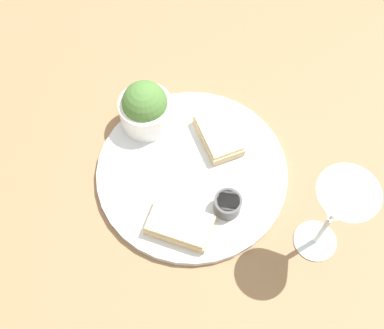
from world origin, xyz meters
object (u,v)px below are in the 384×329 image
at_px(wine_glass, 338,208).
at_px(cheese_toast_far, 180,225).
at_px(sauce_ramekin, 228,204).
at_px(salad_bowl, 145,108).
at_px(cheese_toast_near, 218,135).

bearing_deg(wine_glass, cheese_toast_far, -153.02).
bearing_deg(sauce_ramekin, wine_glass, 11.56).
distance_m(salad_bowl, cheese_toast_far, 0.21).
distance_m(salad_bowl, sauce_ramekin, 0.22).
distance_m(salad_bowl, cheese_toast_near, 0.13).
xyz_separation_m(salad_bowl, wine_glass, (0.35, -0.04, 0.08)).
distance_m(cheese_toast_far, wine_glass, 0.24).
height_order(sauce_ramekin, cheese_toast_near, sauce_ramekin).
bearing_deg(salad_bowl, cheese_toast_near, 14.92).
bearing_deg(cheese_toast_far, sauce_ramekin, 55.24).
height_order(sauce_ramekin, wine_glass, wine_glass).
bearing_deg(salad_bowl, sauce_ramekin, -19.35).
bearing_deg(wine_glass, sauce_ramekin, -168.44).
relative_size(sauce_ramekin, cheese_toast_near, 0.40).
bearing_deg(sauce_ramekin, cheese_toast_far, -124.76).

